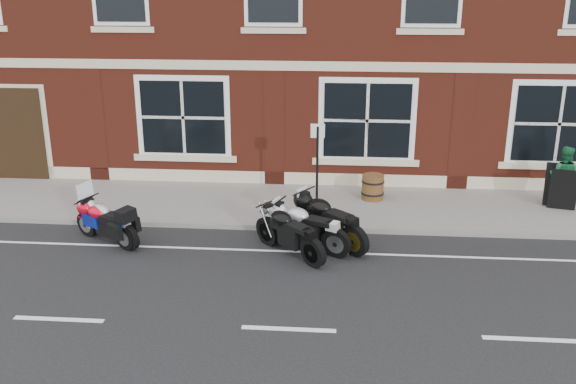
% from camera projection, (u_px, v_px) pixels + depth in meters
% --- Properties ---
extents(ground, '(80.00, 80.00, 0.00)m').
position_uv_depth(ground, '(300.00, 256.00, 13.63)').
color(ground, black).
rests_on(ground, ground).
extents(sidewalk, '(30.00, 3.00, 0.12)m').
position_uv_depth(sidewalk, '(307.00, 205.00, 16.44)').
color(sidewalk, slate).
rests_on(sidewalk, ground).
extents(kerb, '(30.00, 0.16, 0.12)m').
position_uv_depth(kerb, '(304.00, 228.00, 14.95)').
color(kerb, slate).
rests_on(kerb, ground).
extents(moto_touring_silver, '(1.68, 1.22, 1.29)m').
position_uv_depth(moto_touring_silver, '(108.00, 219.00, 14.21)').
color(moto_touring_silver, black).
rests_on(moto_touring_silver, ground).
extents(moto_sport_red, '(1.67, 1.10, 0.85)m').
position_uv_depth(moto_sport_red, '(105.00, 221.00, 14.18)').
color(moto_sport_red, black).
rests_on(moto_sport_red, ground).
extents(moto_sport_black, '(1.76, 1.68, 1.03)m').
position_uv_depth(moto_sport_black, '(328.00, 219.00, 14.04)').
color(moto_sport_black, black).
rests_on(moto_sport_black, ground).
extents(moto_sport_silver, '(1.96, 1.07, 0.96)m').
position_uv_depth(moto_sport_silver, '(305.00, 225.00, 13.79)').
color(moto_sport_silver, black).
rests_on(moto_sport_silver, ground).
extents(moto_naked_black, '(1.60, 1.61, 0.96)m').
position_uv_depth(moto_naked_black, '(289.00, 230.00, 13.52)').
color(moto_naked_black, black).
rests_on(moto_naked_black, ground).
extents(pedestrian_right, '(0.93, 0.86, 1.54)m').
position_uv_depth(pedestrian_right, '(563.00, 176.00, 16.03)').
color(pedestrian_right, '#1A5B33').
rests_on(pedestrian_right, sidewalk).
extents(a_board_sign, '(0.75, 0.59, 1.09)m').
position_uv_depth(a_board_sign, '(561.00, 187.00, 15.90)').
color(a_board_sign, black).
rests_on(a_board_sign, sidewalk).
extents(barrel_planter, '(0.59, 0.59, 0.66)m').
position_uv_depth(barrel_planter, '(373.00, 187.00, 16.62)').
color(barrel_planter, '#553E16').
rests_on(barrel_planter, sidewalk).
extents(parking_sign, '(0.33, 0.06, 2.31)m').
position_uv_depth(parking_sign, '(317.00, 165.00, 14.97)').
color(parking_sign, black).
rests_on(parking_sign, sidewalk).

